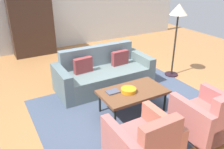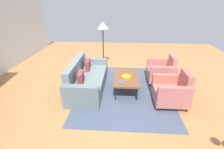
{
  "view_description": "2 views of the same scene",
  "coord_description": "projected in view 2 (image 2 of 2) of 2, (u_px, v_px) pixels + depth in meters",
  "views": [
    {
      "loc": [
        -2.23,
        -3.57,
        2.44
      ],
      "look_at": [
        -0.39,
        -0.28,
        0.7
      ],
      "focal_mm": 37.25,
      "sensor_mm": 36.0,
      "label": 1
    },
    {
      "loc": [
        -4.34,
        -0.43,
        2.47
      ],
      "look_at": [
        -0.18,
        -0.16,
        0.52
      ],
      "focal_mm": 26.16,
      "sensor_mm": 36.0,
      "label": 2
    }
  ],
  "objects": [
    {
      "name": "couch",
      "position": [
        86.0,
        80.0,
        4.81
      ],
      "size": [
        2.1,
        0.91,
        0.86
      ],
      "rotation": [
        0.0,
        0.0,
        3.14
      ],
      "color": "slate",
      "rests_on": "ground"
    },
    {
      "name": "armchair_left",
      "position": [
        173.0,
        92.0,
        4.1
      ],
      "size": [
        0.8,
        0.8,
        0.88
      ],
      "rotation": [
        0.0,
        0.0,
        0.01
      ],
      "color": "#3C1A19",
      "rests_on": "ground"
    },
    {
      "name": "armchair_right",
      "position": [
        163.0,
        72.0,
        5.18
      ],
      "size": [
        0.81,
        0.81,
        0.88
      ],
      "rotation": [
        0.0,
        0.0,
        -0.01
      ],
      "color": "black",
      "rests_on": "ground"
    },
    {
      "name": "ground_plane",
      "position": [
        107.0,
        87.0,
        4.99
      ],
      "size": [
        11.12,
        11.12,
        0.0
      ],
      "primitive_type": "plane",
      "color": "#BC7F48"
    },
    {
      "name": "area_rug",
      "position": [
        124.0,
        90.0,
        4.86
      ],
      "size": [
        3.4,
        2.6,
        0.01
      ],
      "primitive_type": "cube",
      "color": "#49566E",
      "rests_on": "ground"
    },
    {
      "name": "book_stack",
      "position": [
        122.0,
        82.0,
        4.37
      ],
      "size": [
        0.22,
        0.16,
        0.02
      ],
      "color": "#505669",
      "rests_on": "coffee_table"
    },
    {
      "name": "floor_lamp",
      "position": [
        103.0,
        30.0,
        5.88
      ],
      "size": [
        0.4,
        0.4,
        1.72
      ],
      "color": "black",
      "rests_on": "ground"
    },
    {
      "name": "coffee_table",
      "position": [
        126.0,
        78.0,
        4.69
      ],
      "size": [
        1.2,
        0.7,
        0.43
      ],
      "color": "black",
      "rests_on": "ground"
    },
    {
      "name": "fruit_bowl",
      "position": [
        126.0,
        77.0,
        4.57
      ],
      "size": [
        0.27,
        0.27,
        0.07
      ],
      "primitive_type": "cylinder",
      "color": "orange",
      "rests_on": "coffee_table"
    }
  ]
}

